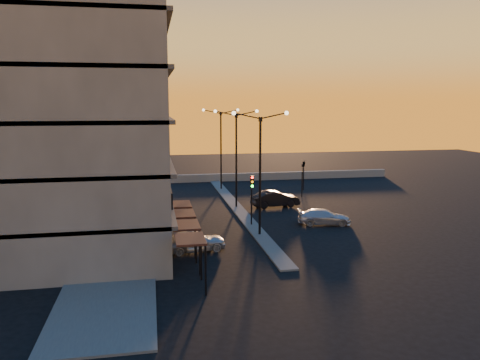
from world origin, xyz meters
name	(u,v)px	position (x,y,z in m)	size (l,w,h in m)	color
ground	(260,235)	(0.00, 0.00, 0.00)	(120.00, 120.00, 0.00)	black
sidewalk_west	(123,228)	(-10.50, 4.00, 0.06)	(5.00, 40.00, 0.12)	#525250
median	(236,207)	(0.00, 10.00, 0.06)	(1.20, 36.00, 0.12)	#525250
parapet	(229,177)	(2.00, 26.00, 0.50)	(44.00, 0.50, 1.00)	slate
building	(59,75)	(-14.00, 0.03, 11.91)	(14.35, 17.08, 25.00)	#645F58
streetlamp_near	(260,163)	(0.00, 0.00, 5.59)	(4.32, 0.32, 9.51)	black
streetlamp_mid	(236,151)	(0.00, 10.00, 5.59)	(4.32, 0.32, 9.51)	black
streetlamp_far	(221,142)	(0.00, 20.00, 5.59)	(4.32, 0.32, 9.51)	black
traffic_light_main	(252,192)	(0.00, 2.87, 2.89)	(0.28, 0.44, 4.25)	black
signal_east_a	(302,179)	(8.00, 14.00, 1.93)	(0.13, 0.16, 3.60)	black
signal_east_b	(304,164)	(9.50, 18.00, 3.10)	(0.42, 1.99, 3.60)	black
car_hatchback	(194,241)	(-5.35, -2.99, 0.74)	(1.76, 4.36, 1.49)	#B0B3B8
car_sedan	(275,199)	(3.84, 9.70, 0.78)	(1.65, 4.73, 1.56)	black
car_wagon	(324,217)	(6.11, 2.29, 0.64)	(1.80, 4.42, 1.28)	silver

